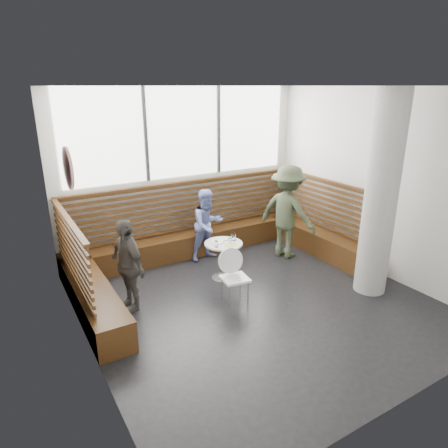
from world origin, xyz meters
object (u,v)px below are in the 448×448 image
concrete_column (381,196)px  child_left (127,265)px  adult_man (287,212)px  child_back (208,225)px  cafe_table (223,253)px  cafe_chair (233,272)px

concrete_column → child_left: concrete_column is taller
adult_man → child_left: bearing=76.7°
adult_man → child_back: size_ratio=1.31×
cafe_table → child_back: (0.19, 0.91, 0.21)m
cafe_table → adult_man: bearing=8.5°
concrete_column → cafe_chair: size_ratio=3.76×
concrete_column → cafe_table: concrete_column is taller
cafe_table → cafe_chair: cafe_chair is taller
cafe_chair → adult_man: 2.13m
child_left → cafe_table: bearing=82.1°
cafe_chair → adult_man: adult_man is taller
cafe_table → child_left: (-1.71, -0.11, 0.23)m
cafe_table → adult_man: (1.57, 0.24, 0.43)m
concrete_column → cafe_table: size_ratio=4.77×
concrete_column → child_back: concrete_column is taller
concrete_column → cafe_chair: (-2.15, 0.84, -1.10)m
concrete_column → cafe_table: 2.69m
concrete_column → child_back: (-1.69, 2.49, -0.91)m
cafe_chair → adult_man: bearing=35.2°
cafe_table → cafe_chair: size_ratio=0.79×
cafe_table → child_left: 1.73m
concrete_column → child_left: size_ratio=2.26×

